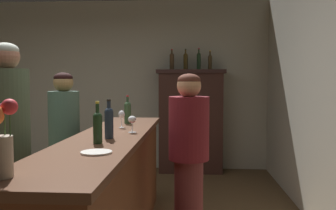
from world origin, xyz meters
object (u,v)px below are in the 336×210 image
object	(u,v)px
bar_counter	(108,195)
wine_glass_mid	(132,120)
cheese_plate	(96,152)
display_bottle_left	(172,60)
wine_bottle_chardonnay	(128,111)
wine_bottle_merlot	(109,121)
patron_near_entrance	(64,139)
display_cabinet	(191,119)
display_bottle_midleft	(186,60)
display_bottle_center	(199,60)
wine_glass_front	(122,115)
patron_by_cabinet	(8,146)
bartender	(189,152)
wine_bottle_rose	(98,126)
flower_arrangement	(1,139)
display_bottle_midright	(210,61)

from	to	relation	value
bar_counter	wine_glass_mid	bearing A→B (deg)	51.23
cheese_plate	display_bottle_left	xyz separation A→B (m)	(0.27, 3.56, 0.77)
bar_counter	wine_bottle_chardonnay	world-z (taller)	wine_bottle_chardonnay
wine_bottle_merlot	patron_near_entrance	world-z (taller)	patron_near_entrance
display_cabinet	display_bottle_midleft	size ratio (longest dim) A/B	5.01
bar_counter	display_bottle_left	size ratio (longest dim) A/B	9.32
wine_bottle_merlot	display_bottle_center	bearing A→B (deg)	75.91
wine_glass_front	patron_by_cabinet	size ratio (longest dim) A/B	0.10
patron_by_cabinet	wine_glass_front	bearing A→B (deg)	17.27
display_bottle_center	bartender	world-z (taller)	display_bottle_center
wine_bottle_chardonnay	wine_glass_front	xyz separation A→B (m)	(0.00, -0.35, -0.01)
wine_glass_mid	patron_by_cabinet	xyz separation A→B (m)	(-0.84, -0.54, -0.14)
display_cabinet	wine_glass_front	size ratio (longest dim) A/B	9.79
wine_bottle_rose	cheese_plate	distance (m)	0.38
cheese_plate	display_bottle_left	distance (m)	3.65
cheese_plate	wine_glass_front	bearing A→B (deg)	93.88
display_bottle_midleft	wine_bottle_rose	bearing A→B (deg)	-100.07
wine_bottle_rose	patron_near_entrance	xyz separation A→B (m)	(-0.64, 1.08, -0.27)
bartender	patron_by_cabinet	bearing A→B (deg)	18.52
wine_glass_front	cheese_plate	distance (m)	1.25
wine_bottle_merlot	cheese_plate	xyz separation A→B (m)	(0.05, -0.58, -0.13)
cheese_plate	display_bottle_center	distance (m)	3.70
bar_counter	display_bottle_left	bearing A→B (deg)	82.68
wine_bottle_rose	bartender	size ratio (longest dim) A/B	0.20
flower_arrangement	patron_near_entrance	bearing A→B (deg)	102.03
display_cabinet	wine_glass_front	bearing A→B (deg)	-105.81
wine_bottle_merlot	flower_arrangement	world-z (taller)	flower_arrangement
flower_arrangement	cheese_plate	size ratio (longest dim) A/B	1.88
wine_glass_front	patron_by_cabinet	distance (m)	1.11
display_bottle_midleft	display_bottle_midright	bearing A→B (deg)	0.00
display_bottle_midleft	patron_near_entrance	world-z (taller)	display_bottle_midleft
wine_bottle_merlot	flower_arrangement	bearing A→B (deg)	-101.39
display_bottle_center	bartender	size ratio (longest dim) A/B	0.22
display_cabinet	wine_bottle_merlot	world-z (taller)	display_cabinet
wine_glass_mid	display_bottle_midleft	size ratio (longest dim) A/B	0.45
wine_glass_front	wine_bottle_chardonnay	bearing A→B (deg)	90.69
bar_counter	wine_bottle_chardonnay	distance (m)	1.08
patron_by_cabinet	wine_glass_mid	bearing A→B (deg)	-1.44
display_bottle_midleft	display_bottle_center	distance (m)	0.21
cheese_plate	wine_bottle_chardonnay	bearing A→B (deg)	93.18
display_bottle_midleft	display_bottle_center	xyz separation A→B (m)	(0.21, -0.00, 0.00)
display_bottle_midright	bartender	distance (m)	2.79
bar_counter	display_bottle_midleft	world-z (taller)	display_bottle_midleft
display_bottle_midleft	bartender	distance (m)	2.78
wine_glass_mid	bartender	bearing A→B (deg)	2.40
wine_glass_front	flower_arrangement	world-z (taller)	flower_arrangement
wine_bottle_chardonnay	wine_glass_mid	distance (m)	0.69
display_bottle_midleft	display_bottle_midright	world-z (taller)	display_bottle_midleft
display_bottle_midright	bartender	world-z (taller)	display_bottle_midright
display_cabinet	display_bottle_left	xyz separation A→B (m)	(-0.30, 0.00, 0.93)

